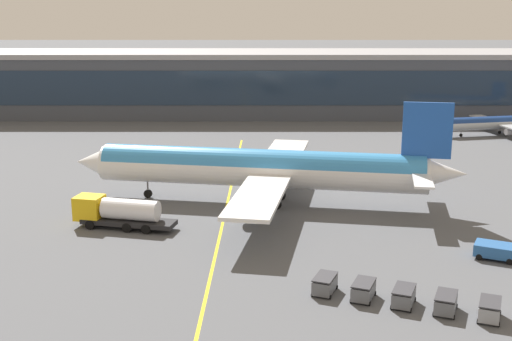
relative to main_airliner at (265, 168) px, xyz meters
name	(u,v)px	position (x,y,z in m)	size (l,w,h in m)	color
ground_plane	(249,215)	(-1.85, -4.58, -4.31)	(700.00, 700.00, 0.00)	#515459
apron_lead_in_line	(228,210)	(-4.22, -2.58, -4.30)	(0.30, 80.00, 0.01)	yellow
terminal_building	(252,83)	(-2.24, 65.32, 2.26)	(192.77, 19.18, 13.09)	#424751
main_airliner	(265,168)	(0.00, 0.00, 0.00)	(46.04, 36.68, 12.47)	white
fuel_tanker	(121,212)	(-15.25, -8.80, -2.56)	(11.09, 4.89, 3.25)	#232326
pushback_tug	(500,250)	(21.55, -17.68, -3.46)	(4.42, 3.72, 1.40)	#285B9E
baggage_cart_0	(327,284)	(4.86, -25.23, -3.52)	(2.41, 3.03, 1.48)	#595B60
baggage_cart_1	(366,290)	(7.84, -26.41, -3.52)	(2.41, 3.03, 1.48)	#595B60
baggage_cart_2	(406,296)	(10.81, -27.59, -3.52)	(2.41, 3.03, 1.48)	#595B60
baggage_cart_3	(448,303)	(13.79, -28.78, -3.52)	(2.41, 3.03, 1.48)	#595B60
baggage_cart_4	(493,310)	(16.76, -29.96, -3.52)	(2.41, 3.03, 1.48)	gray
commuter_jet_far	(501,123)	(42.33, 42.01, -2.04)	(23.20, 18.54, 6.50)	#B2B7BC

